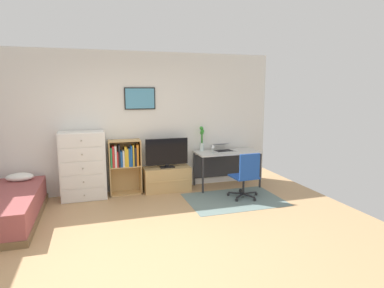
# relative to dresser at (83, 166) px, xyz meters

# --- Properties ---
(ground_plane) EXTENTS (7.20, 7.20, 0.00)m
(ground_plane) POSITION_rel_dresser_xyz_m (0.74, -2.15, -0.62)
(ground_plane) COLOR tan
(wall_back_with_posters) EXTENTS (6.12, 0.09, 2.70)m
(wall_back_with_posters) POSITION_rel_dresser_xyz_m (0.74, 0.27, 0.73)
(wall_back_with_posters) COLOR silver
(wall_back_with_posters) RESTS_ON ground_plane
(area_rug) EXTENTS (1.70, 1.20, 0.01)m
(area_rug) POSITION_rel_dresser_xyz_m (2.60, -0.89, -0.62)
(area_rug) COLOR slate
(area_rug) RESTS_ON ground_plane
(dresser) EXTENTS (0.79, 0.46, 1.24)m
(dresser) POSITION_rel_dresser_xyz_m (0.00, 0.00, 0.00)
(dresser) COLOR white
(dresser) RESTS_ON ground_plane
(bookshelf) EXTENTS (0.59, 0.30, 1.04)m
(bookshelf) POSITION_rel_dresser_xyz_m (0.75, 0.06, 0.02)
(bookshelf) COLOR tan
(bookshelf) RESTS_ON ground_plane
(tv_stand) EXTENTS (0.91, 0.41, 0.47)m
(tv_stand) POSITION_rel_dresser_xyz_m (1.56, 0.02, -0.38)
(tv_stand) COLOR tan
(tv_stand) RESTS_ON ground_plane
(television) EXTENTS (0.84, 0.16, 0.57)m
(television) POSITION_rel_dresser_xyz_m (1.56, -0.01, 0.14)
(television) COLOR black
(television) RESTS_ON tv_stand
(desk) EXTENTS (1.30, 0.60, 0.74)m
(desk) POSITION_rel_dresser_xyz_m (2.80, -0.01, -0.01)
(desk) COLOR silver
(desk) RESTS_ON ground_plane
(office_chair) EXTENTS (0.56, 0.58, 0.86)m
(office_chair) POSITION_rel_dresser_xyz_m (2.82, -0.90, -0.16)
(office_chair) COLOR #232326
(office_chair) RESTS_ON ground_plane
(laptop) EXTENTS (0.41, 0.43, 0.16)m
(laptop) POSITION_rel_dresser_xyz_m (2.73, 0.02, 0.18)
(laptop) COLOR #B7B7BC
(laptop) RESTS_ON desk
(computer_mouse) EXTENTS (0.06, 0.10, 0.03)m
(computer_mouse) POSITION_rel_dresser_xyz_m (2.97, -0.11, 0.14)
(computer_mouse) COLOR silver
(computer_mouse) RESTS_ON desk
(bamboo_vase) EXTENTS (0.09, 0.10, 0.50)m
(bamboo_vase) POSITION_rel_dresser_xyz_m (2.32, 0.13, 0.39)
(bamboo_vase) COLOR silver
(bamboo_vase) RESTS_ON desk
(wine_glass) EXTENTS (0.07, 0.07, 0.18)m
(wine_glass) POSITION_rel_dresser_xyz_m (2.45, -0.18, 0.25)
(wine_glass) COLOR silver
(wine_glass) RESTS_ON desk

